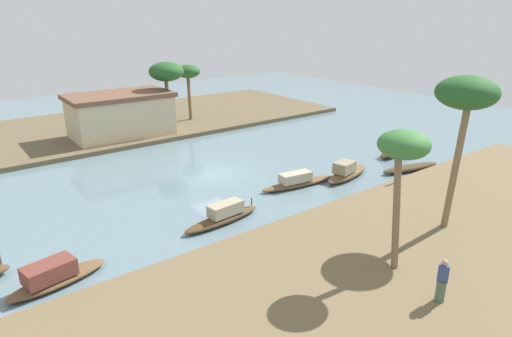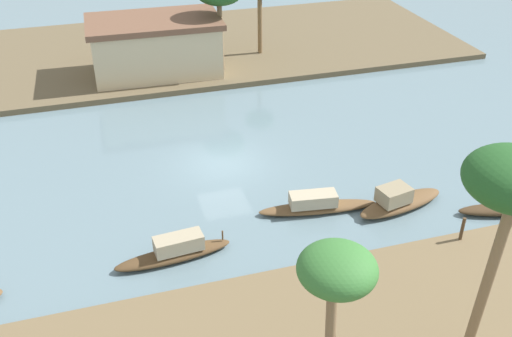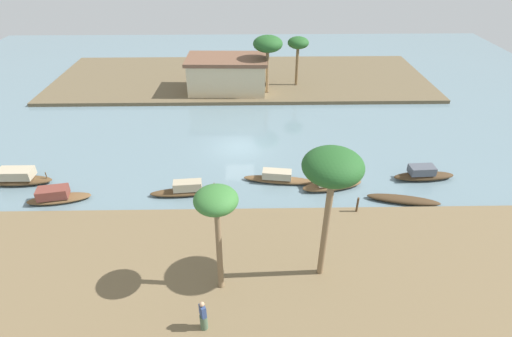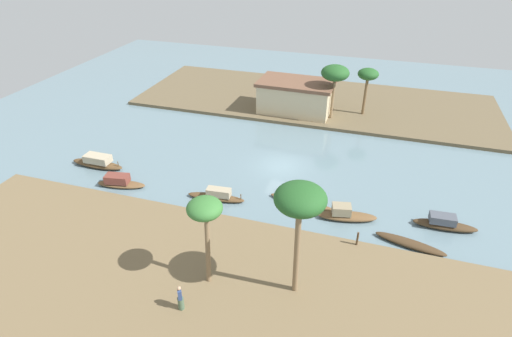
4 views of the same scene
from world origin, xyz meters
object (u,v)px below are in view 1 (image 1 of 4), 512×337
Objects in this scene: sampan_midstream at (398,150)px; person_on_near_bank at (442,283)px; palm_tree_right_short at (166,72)px; sampan_foreground at (411,168)px; sampan_with_tall_canopy at (297,181)px; sampan_with_red_awning at (347,172)px; riverside_building at (120,114)px; mooring_post at (397,175)px; palm_tree_left_far at (466,97)px; sampan_near_left_bank at (223,216)px; sampan_upstream_small at (54,276)px; palm_tree_right_tall at (188,73)px; palm_tree_left_near at (403,150)px.

sampan_midstream is 19.68m from person_on_near_bank.
person_on_near_bank is at bearing -98.01° from palm_tree_right_short.
sampan_with_tall_canopy is at bearing 174.75° from sampan_foreground.
sampan_with_red_awning is 20.30m from riverside_building.
sampan_with_red_awning is at bearing -63.81° from person_on_near_bank.
mooring_post is (1.11, -3.14, 0.48)m from sampan_with_red_awning.
palm_tree_left_far is at bearing -136.71° from sampan_midstream.
palm_tree_left_far is (8.20, -7.90, 6.55)m from sampan_near_left_bank.
sampan_midstream is 0.52× the size of riverside_building.
palm_tree_left_far is at bearing -86.30° from palm_tree_right_short.
mooring_post is at bearing -32.21° from sampan_with_tall_canopy.
person_on_near_bank is 8.88m from palm_tree_left_far.
person_on_near_bank is 30.24m from palm_tree_right_short.
palm_tree_right_short is (6.49, 18.54, 5.06)m from sampan_near_left_bank.
sampan_near_left_bank is 0.55× the size of riverside_building.
riverside_building is (-12.76, 20.28, 1.99)m from sampan_foreground.
palm_tree_right_tall is (18.57, 21.30, 4.49)m from sampan_upstream_small.
riverside_building is at bearing 134.56° from sampan_foreground.
palm_tree_left_near is (-7.32, -8.98, 5.09)m from sampan_with_red_awning.
sampan_midstream is at bearing -47.39° from riverside_building.
sampan_with_tall_canopy is at bearing 99.51° from palm_tree_left_far.
person_on_near_bank reaches higher than sampan_midstream.
riverside_building reaches higher than sampan_upstream_small.
sampan_near_left_bank is (-17.33, -1.62, -0.04)m from sampan_midstream.
sampan_with_tall_canopy is 6.79m from sampan_near_left_bank.
person_on_near_bank is 0.23× the size of palm_tree_left_far.
palm_tree_left_near is 27.20m from palm_tree_right_short.
palm_tree_left_near is 0.99× the size of palm_tree_right_short.
mooring_post is 8.66m from palm_tree_left_far.
person_on_near_bank is at bearing -129.52° from sampan_foreground.
sampan_with_red_awning is 0.95× the size of sampan_near_left_bank.
palm_tree_left_far is 28.05m from riverside_building.
sampan_with_tall_canopy is at bearing 69.60° from palm_tree_left_near.
palm_tree_left_far is 1.41× the size of palm_tree_right_tall.
palm_tree_left_near is at bearing -103.36° from palm_tree_right_tall.
person_on_near_bank reaches higher than sampan_near_left_bank.
sampan_with_tall_canopy is 3.14× the size of person_on_near_bank.
sampan_upstream_small is 0.72× the size of palm_tree_right_short.
mooring_post is (4.75, -4.03, 0.55)m from sampan_with_tall_canopy.
sampan_foreground is at bearing -9.52° from sampan_with_tall_canopy.
sampan_with_red_awning is 0.78× the size of palm_tree_left_near.
sampan_midstream is at bearing 0.41° from sampan_near_left_bank.
palm_tree_right_short is (-10.83, 16.93, 5.02)m from sampan_midstream.
palm_tree_right_tall is 4.04m from palm_tree_right_short.
palm_tree_right_tall is at bearing 108.44° from sampan_midstream.
sampan_near_left_bank is at bearing -109.30° from palm_tree_right_short.
palm_tree_right_short is at bearing -37.50° from person_on_near_bank.
sampan_with_red_awning is at bearing -6.67° from sampan_upstream_small.
sampan_foreground is 1.02× the size of sampan_near_left_bank.
mooring_post is 11.24m from palm_tree_left_near.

